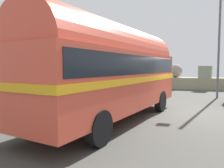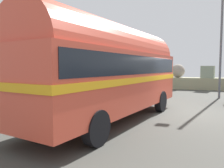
% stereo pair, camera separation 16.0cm
% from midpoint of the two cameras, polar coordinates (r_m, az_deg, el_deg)
% --- Properties ---
extents(ground, '(32.00, 26.00, 0.02)m').
position_cam_midpoint_polar(ground, '(10.56, 16.44, -7.08)').
color(ground, '#44443E').
extents(breakwater, '(31.36, 1.87, 2.37)m').
position_cam_midpoint_polar(breakwater, '(22.20, 17.00, 0.65)').
color(breakwater, '#9B9876').
rests_on(breakwater, ground).
extents(vintage_coach, '(4.28, 8.90, 3.70)m').
position_cam_midpoint_polar(vintage_coach, '(8.37, -0.51, 4.22)').
color(vintage_coach, black).
rests_on(vintage_coach, ground).
extents(second_coach, '(3.20, 8.77, 3.70)m').
position_cam_midpoint_polar(second_coach, '(12.27, -22.26, 3.93)').
color(second_coach, black).
rests_on(second_coach, ground).
extents(lamp_post, '(0.90, 0.44, 7.30)m').
position_cam_midpoint_polar(lamp_post, '(16.37, 25.60, 10.93)').
color(lamp_post, '#5B5B60').
rests_on(lamp_post, ground).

